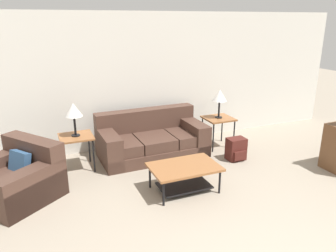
{
  "coord_description": "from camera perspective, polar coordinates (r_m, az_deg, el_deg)",
  "views": [
    {
      "loc": [
        -2.04,
        -1.38,
        2.45
      ],
      "look_at": [
        -0.09,
        3.28,
        0.8
      ],
      "focal_mm": 35.0,
      "sensor_mm": 36.0,
      "label": 1
    }
  ],
  "objects": [
    {
      "name": "coffee_table",
      "position": [
        4.89,
        2.86,
        -8.04
      ],
      "size": [
        1.01,
        0.68,
        0.4
      ],
      "color": "#935B33",
      "rests_on": "ground_plane"
    },
    {
      "name": "side_table_left",
      "position": [
        5.68,
        -15.7,
        -2.23
      ],
      "size": [
        0.55,
        0.53,
        0.6
      ],
      "color": "#935B33",
      "rests_on": "ground_plane"
    },
    {
      "name": "table_lamp_left",
      "position": [
        5.54,
        -16.13,
        2.59
      ],
      "size": [
        0.28,
        0.28,
        0.56
      ],
      "color": "black",
      "rests_on": "side_table_left"
    },
    {
      "name": "side_table_right",
      "position": [
        6.55,
        8.77,
        0.94
      ],
      "size": [
        0.55,
        0.53,
        0.6
      ],
      "color": "#935B33",
      "rests_on": "ground_plane"
    },
    {
      "name": "armchair",
      "position": [
        5.19,
        -24.8,
        -8.37
      ],
      "size": [
        1.44,
        1.46,
        0.8
      ],
      "color": "#4C3328",
      "rests_on": "ground_plane"
    },
    {
      "name": "couch",
      "position": [
        6.14,
        -2.86,
        -2.51
      ],
      "size": [
        1.97,
        1.03,
        0.82
      ],
      "color": "#4C3328",
      "rests_on": "ground_plane"
    },
    {
      "name": "table_lamp_right",
      "position": [
        6.42,
        8.98,
        5.17
      ],
      "size": [
        0.28,
        0.28,
        0.56
      ],
      "color": "black",
      "rests_on": "side_table_right"
    },
    {
      "name": "backpack",
      "position": [
        6.1,
        11.79,
        -3.98
      ],
      "size": [
        0.33,
        0.31,
        0.41
      ],
      "color": "#4C1E19",
      "rests_on": "ground_plane"
    },
    {
      "name": "wall_back",
      "position": [
        6.5,
        -4.04,
        7.87
      ],
      "size": [
        9.05,
        0.06,
        2.6
      ],
      "color": "silver",
      "rests_on": "ground_plane"
    }
  ]
}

